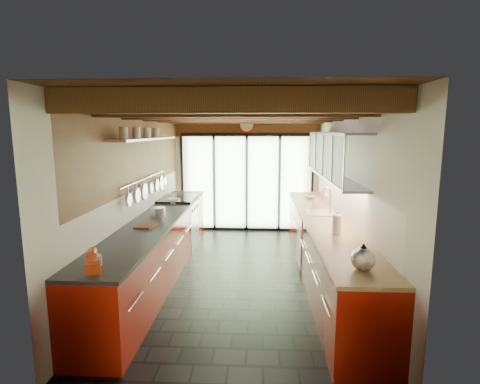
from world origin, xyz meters
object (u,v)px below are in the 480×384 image
Objects in this scene: soap_bottle at (316,201)px; bowl at (310,197)px; stand_mixer at (94,262)px; kettle at (363,258)px; paper_towel at (337,225)px.

soap_bottle is 0.80m from bowl.
soap_bottle is 0.98× the size of bowl.
stand_mixer is 4.05m from soap_bottle.
paper_towel is (0.00, 1.23, 0.01)m from kettle.
stand_mixer is 1.43× the size of soap_bottle.
stand_mixer is 1.41× the size of bowl.
kettle reaches higher than soap_bottle.
bowl is at bearing 90.00° from soap_bottle.
kettle is (2.54, 0.16, 0.03)m from stand_mixer.
paper_towel is at bearing -90.00° from bowl.
kettle is at bearing -90.00° from paper_towel.
kettle is 1.63× the size of bowl.
paper_towel is (2.54, 1.39, 0.04)m from stand_mixer.
bowl is (0.00, 3.80, -0.09)m from kettle.
soap_bottle is (2.54, 3.16, 0.01)m from stand_mixer.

